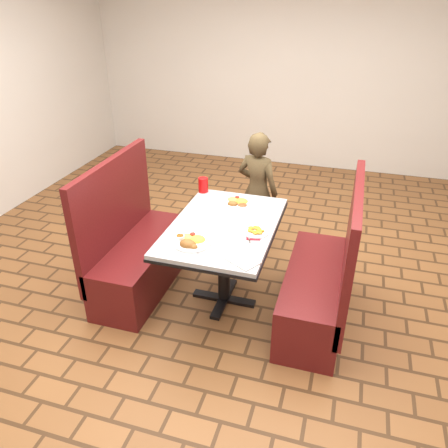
{
  "coord_description": "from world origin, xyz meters",
  "views": [
    {
      "loc": [
        0.87,
        -2.89,
        2.39
      ],
      "look_at": [
        0.0,
        0.0,
        0.75
      ],
      "focal_mm": 35.0,
      "sensor_mm": 36.0,
      "label": 1
    }
  ],
  "objects": [
    {
      "name": "room",
      "position": [
        0.0,
        0.0,
        1.91
      ],
      "size": [
        7.0,
        7.04,
        2.82
      ],
      "color": "brown",
      "rests_on": "ground"
    },
    {
      "name": "dining_table",
      "position": [
        0.0,
        0.0,
        0.65
      ],
      "size": [
        0.81,
        1.21,
        0.75
      ],
      "color": "#A7A9AB",
      "rests_on": "ground"
    },
    {
      "name": "booth_bench_left",
      "position": [
        -0.8,
        0.0,
        0.33
      ],
      "size": [
        0.47,
        1.2,
        1.17
      ],
      "color": "#5C1515",
      "rests_on": "ground"
    },
    {
      "name": "booth_bench_right",
      "position": [
        0.8,
        0.0,
        0.33
      ],
      "size": [
        0.47,
        1.2,
        1.17
      ],
      "color": "#5C1515",
      "rests_on": "ground"
    },
    {
      "name": "diner_person",
      "position": [
        0.04,
        1.02,
        0.6
      ],
      "size": [
        0.5,
        0.4,
        1.2
      ],
      "primitive_type": "imported",
      "rotation": [
        0.0,
        0.0,
        2.84
      ],
      "color": "brown",
      "rests_on": "ground"
    },
    {
      "name": "near_dinner_plate",
      "position": [
        -0.14,
        -0.36,
        0.78
      ],
      "size": [
        0.28,
        0.28,
        0.09
      ],
      "rotation": [
        0.0,
        0.0,
        -0.18
      ],
      "color": "white",
      "rests_on": "dining_table"
    },
    {
      "name": "far_dinner_plate",
      "position": [
        0.01,
        0.38,
        0.77
      ],
      "size": [
        0.27,
        0.27,
        0.07
      ],
      "rotation": [
        0.0,
        0.0,
        -0.19
      ],
      "color": "white",
      "rests_on": "dining_table"
    },
    {
      "name": "plantain_plate",
      "position": [
        0.27,
        -0.06,
        0.76
      ],
      "size": [
        0.2,
        0.2,
        0.03
      ],
      "rotation": [
        0.0,
        0.0,
        0.31
      ],
      "color": "white",
      "rests_on": "dining_table"
    },
    {
      "name": "maroon_napkin",
      "position": [
        0.27,
        -0.13,
        0.75
      ],
      "size": [
        0.13,
        0.13,
        0.0
      ],
      "primitive_type": "cube",
      "rotation": [
        0.0,
        0.0,
        0.25
      ],
      "color": "maroon",
      "rests_on": "dining_table"
    },
    {
      "name": "spoon_utensil",
      "position": [
        0.25,
        -0.17,
        0.75
      ],
      "size": [
        0.05,
        0.12,
        0.0
      ],
      "primitive_type": "cube",
      "rotation": [
        0.0,
        0.0,
        0.35
      ],
      "color": "silver",
      "rests_on": "dining_table"
    },
    {
      "name": "red_tumbler",
      "position": [
        -0.36,
        0.54,
        0.82
      ],
      "size": [
        0.09,
        0.09,
        0.13
      ],
      "primitive_type": "cylinder",
      "color": "red",
      "rests_on": "dining_table"
    },
    {
      "name": "paper_napkin",
      "position": [
        0.28,
        -0.47,
        0.76
      ],
      "size": [
        0.25,
        0.24,
        0.01
      ],
      "primitive_type": "cube",
      "rotation": [
        0.0,
        0.0,
        -0.54
      ],
      "color": "silver",
      "rests_on": "dining_table"
    },
    {
      "name": "knife_utensil",
      "position": [
        -0.08,
        -0.41,
        0.76
      ],
      "size": [
        0.1,
        0.15,
        0.0
      ],
      "primitive_type": "cube",
      "rotation": [
        0.0,
        0.0,
        0.55
      ],
      "color": "silver",
      "rests_on": "dining_table"
    },
    {
      "name": "fork_utensil",
      "position": [
        -0.1,
        -0.37,
        0.76
      ],
      "size": [
        0.04,
        0.14,
        0.0
      ],
      "primitive_type": "cube",
      "rotation": [
        0.0,
        0.0,
        0.24
      ],
      "color": "silver",
      "rests_on": "dining_table"
    },
    {
      "name": "lettuce_shreds",
      "position": [
        0.04,
        0.06,
        0.75
      ],
      "size": [
        0.28,
        0.32,
        0.0
      ],
      "primitive_type": null,
      "color": "#83BD4B",
      "rests_on": "dining_table"
    }
  ]
}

